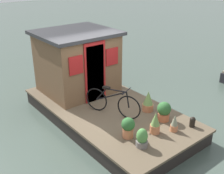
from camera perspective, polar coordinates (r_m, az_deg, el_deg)
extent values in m
plane|color=#47564C|center=(8.23, -0.88, -6.88)|extent=(60.00, 60.00, 0.00)
cube|color=brown|center=(8.02, -0.90, -4.32)|extent=(5.29, 2.73, 0.06)
cube|color=black|center=(8.13, -0.89, -5.71)|extent=(5.18, 2.68, 0.39)
cube|color=brown|center=(8.82, -7.15, 4.85)|extent=(1.89, 2.09, 1.83)
cube|color=#28282B|center=(8.56, -7.48, 10.98)|extent=(2.09, 2.29, 0.10)
cube|color=maroon|center=(8.08, -3.47, 2.71)|extent=(0.04, 0.60, 1.70)
cube|color=maroon|center=(8.06, -3.45, 3.03)|extent=(0.03, 0.72, 1.80)
cube|color=maroon|center=(8.31, 0.01, 6.27)|extent=(0.03, 0.44, 0.52)
cube|color=maroon|center=(7.62, -7.39, 4.43)|extent=(0.03, 0.44, 0.52)
torus|color=black|center=(7.28, 3.49, -4.25)|extent=(0.63, 0.29, 0.67)
torus|color=black|center=(7.70, -3.21, -2.57)|extent=(0.63, 0.29, 0.67)
cylinder|color=black|center=(7.40, -0.23, -1.85)|extent=(0.88, 0.39, 0.46)
cylinder|color=black|center=(7.25, 0.87, -0.70)|extent=(0.57, 0.26, 0.06)
cylinder|color=black|center=(7.54, -2.21, -1.49)|extent=(0.33, 0.17, 0.42)
cylinder|color=black|center=(7.20, 3.25, -2.68)|extent=(0.12, 0.08, 0.43)
cube|color=black|center=(7.37, -1.18, -0.14)|extent=(0.22, 0.17, 0.06)
cylinder|color=black|center=(7.11, 3.01, -0.85)|extent=(0.21, 0.47, 0.02)
cylinder|color=#C6754C|center=(6.66, 3.29, -9.33)|extent=(0.26, 0.26, 0.24)
sphere|color=#2D602D|center=(6.53, 3.34, -7.63)|extent=(0.32, 0.32, 0.32)
cylinder|color=slate|center=(6.40, 6.12, -11.46)|extent=(0.27, 0.27, 0.14)
ellipsoid|color=#4C8942|center=(6.29, 6.20, -9.98)|extent=(0.26, 0.26, 0.37)
cylinder|color=#C6754C|center=(7.06, 12.60, -8.20)|extent=(0.19, 0.19, 0.16)
cone|color=gray|center=(6.95, 12.76, -6.68)|extent=(0.17, 0.17, 0.28)
cylinder|color=#B2603D|center=(7.44, 10.52, -5.99)|extent=(0.31, 0.31, 0.21)
sphere|color=#2D602D|center=(7.33, 10.65, -4.40)|extent=(0.36, 0.36, 0.36)
cylinder|color=#C6754C|center=(7.85, 7.35, -4.14)|extent=(0.31, 0.31, 0.20)
cone|color=#70934C|center=(7.72, 7.47, -2.22)|extent=(0.28, 0.28, 0.39)
cylinder|color=#C6754C|center=(6.89, 8.78, -8.48)|extent=(0.24, 0.24, 0.21)
cone|color=#70934C|center=(6.74, 8.93, -6.51)|extent=(0.22, 0.22, 0.33)
cylinder|color=black|center=(7.33, 16.16, -7.13)|extent=(0.14, 0.14, 0.20)
sphere|color=black|center=(7.28, 16.24, -6.45)|extent=(0.15, 0.15, 0.15)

